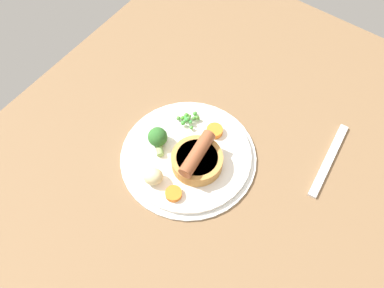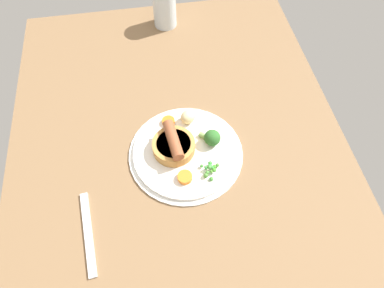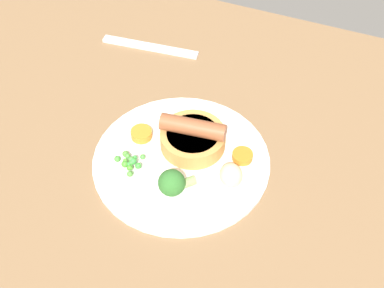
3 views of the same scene
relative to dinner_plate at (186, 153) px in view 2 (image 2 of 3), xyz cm
name	(u,v)px [view 2 (image 2 of 3)]	position (x,y,z in cm)	size (l,w,h in cm)	color
dining_table	(179,151)	(-1.80, -1.30, -2.07)	(110.00, 80.00, 3.00)	brown
dinner_plate	(186,153)	(0.00, 0.00, 0.00)	(26.54, 26.54, 1.40)	silver
sausage_pudding	(174,145)	(-0.81, -2.63, 2.72)	(9.90, 9.77, 5.23)	#BC8442
pea_pile	(210,169)	(6.27, 4.45, 1.81)	(4.54, 4.31, 1.84)	#429628
broccoli_floret_far	(212,138)	(-1.36, 6.28, 2.67)	(4.79, 4.86, 3.84)	#2D6628
potato_chunk_1	(188,117)	(-8.35, 1.87, 2.44)	(3.70, 3.24, 3.22)	beige
carrot_slice_1	(185,177)	(7.08, -1.26, 1.45)	(3.24, 3.24, 1.24)	orange
carrot_slice_3	(168,122)	(-8.55, -2.91, 1.36)	(3.07, 3.07, 1.05)	orange
fork	(88,233)	(15.51, -22.55, -0.27)	(18.00, 1.60, 0.60)	silver
drinking_glass	(164,8)	(-47.24, 1.12, 5.02)	(6.82, 6.82, 11.18)	silver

